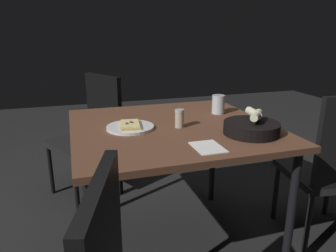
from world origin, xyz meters
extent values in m
plane|color=#242424|center=(0.00, 0.00, 0.00)|extent=(8.00, 8.00, 0.00)
cube|color=brown|center=(0.00, 0.00, 0.74)|extent=(0.99, 1.03, 0.03)
cylinder|color=black|center=(-0.43, -0.46, 0.36)|extent=(0.04, 0.04, 0.73)
cylinder|color=black|center=(0.43, -0.46, 0.36)|extent=(0.04, 0.04, 0.73)
cylinder|color=black|center=(0.43, 0.46, 0.36)|extent=(0.04, 0.04, 0.73)
cylinder|color=white|center=(0.01, 0.22, 0.76)|extent=(0.24, 0.24, 0.01)
cube|color=tan|center=(0.01, 0.22, 0.77)|extent=(0.17, 0.12, 0.01)
cube|color=#F4DE8D|center=(0.01, 0.22, 0.78)|extent=(0.16, 0.11, 0.01)
sphere|color=brown|center=(-0.01, 0.24, 0.79)|extent=(0.02, 0.02, 0.02)
sphere|color=brown|center=(0.01, 0.22, 0.79)|extent=(0.02, 0.02, 0.02)
sphere|color=brown|center=(0.01, 0.21, 0.79)|extent=(0.02, 0.02, 0.02)
cylinder|color=black|center=(-0.25, -0.32, 0.78)|extent=(0.27, 0.27, 0.06)
cylinder|color=beige|center=(-0.27, -0.33, 0.85)|extent=(0.11, 0.11, 0.04)
cylinder|color=beige|center=(-0.23, -0.34, 0.85)|extent=(0.11, 0.05, 0.04)
cylinder|color=#A51814|center=(-0.19, -0.34, 0.78)|extent=(0.06, 0.06, 0.03)
cylinder|color=silver|center=(0.15, -0.34, 0.81)|extent=(0.08, 0.08, 0.11)
cylinder|color=orange|center=(0.15, -0.34, 0.78)|extent=(0.07, 0.07, 0.03)
cylinder|color=#BFB299|center=(-0.05, -0.03, 0.79)|extent=(0.05, 0.05, 0.08)
cylinder|color=maroon|center=(-0.05, -0.03, 0.78)|extent=(0.04, 0.04, 0.04)
cylinder|color=#B7B7BC|center=(-0.05, -0.03, 0.84)|extent=(0.05, 0.05, 0.01)
cube|color=white|center=(-0.36, -0.04, 0.76)|extent=(0.16, 0.12, 0.00)
cube|color=black|center=(-0.15, -0.91, 0.41)|extent=(0.50, 0.50, 0.04)
cylinder|color=black|center=(0.01, -1.13, 0.20)|extent=(0.03, 0.03, 0.39)
cylinder|color=black|center=(0.07, -0.75, 0.20)|extent=(0.03, 0.03, 0.39)
cylinder|color=black|center=(-0.30, -0.69, 0.20)|extent=(0.03, 0.03, 0.39)
cube|color=black|center=(0.81, 0.44, 0.42)|extent=(0.60, 0.60, 0.04)
cube|color=black|center=(0.91, 0.26, 0.68)|extent=(0.39, 0.23, 0.47)
cylinder|color=black|center=(0.89, 0.69, 0.20)|extent=(0.03, 0.03, 0.40)
cylinder|color=black|center=(0.56, 0.51, 0.20)|extent=(0.03, 0.03, 0.40)
cylinder|color=black|center=(1.07, 0.36, 0.20)|extent=(0.03, 0.03, 0.40)
cylinder|color=black|center=(0.74, 0.18, 0.20)|extent=(0.03, 0.03, 0.40)
camera|label=1|loc=(-1.51, 0.49, 1.24)|focal=33.83mm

